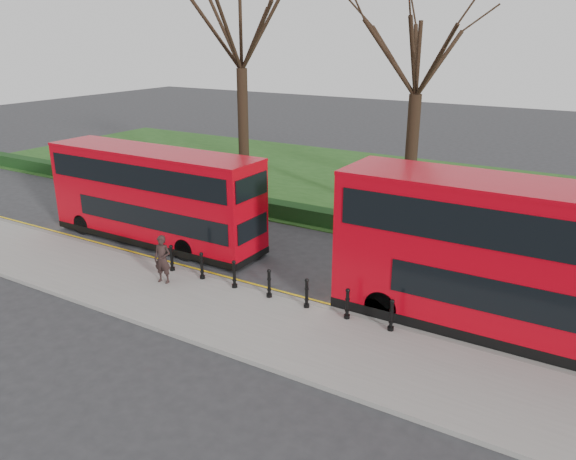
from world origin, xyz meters
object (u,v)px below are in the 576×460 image
Objects in this scene: bus_rear at (538,267)px; pedestrian at (162,259)px; bollard_row at (269,284)px; bus_lead at (154,197)px.

bus_rear is 6.68× the size of pedestrian.
pedestrian reaches higher than bollard_row.
bollard_row is 5.05× the size of pedestrian.
bollard_row is 0.76× the size of bus_rear.
bus_lead is 15.68m from bus_rear.
bus_lead is 4.96m from pedestrian.
bus_rear reaches higher than pedestrian.
bus_lead is at bearing 124.64° from pedestrian.
pedestrian is (3.52, -3.33, -1.03)m from bus_lead.
bollard_row is at bearing -17.44° from bus_lead.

